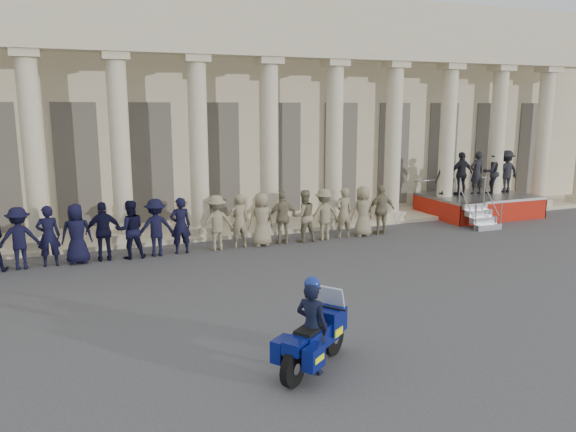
% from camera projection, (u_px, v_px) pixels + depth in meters
% --- Properties ---
extents(ground, '(90.00, 90.00, 0.00)m').
position_uv_depth(ground, '(336.00, 307.00, 13.09)').
color(ground, '#3D3D3F').
rests_on(ground, ground).
extents(building, '(40.00, 12.50, 9.00)m').
position_uv_depth(building, '(192.00, 108.00, 25.64)').
color(building, '#C3B592').
rests_on(building, ground).
extents(officer_rank, '(18.41, 0.68, 1.81)m').
position_uv_depth(officer_rank, '(132.00, 229.00, 17.17)').
color(officer_rank, black).
rests_on(officer_rank, ground).
extents(reviewing_stand, '(4.45, 4.22, 2.73)m').
position_uv_depth(reviewing_stand, '(481.00, 181.00, 23.88)').
color(reviewing_stand, gray).
rests_on(reviewing_stand, ground).
extents(motorcycle, '(1.78, 1.49, 1.35)m').
position_uv_depth(motorcycle, '(315.00, 338.00, 9.91)').
color(motorcycle, black).
rests_on(motorcycle, ground).
extents(rider, '(0.68, 0.72, 1.75)m').
position_uv_depth(rider, '(312.00, 325.00, 9.76)').
color(rider, black).
rests_on(rider, ground).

